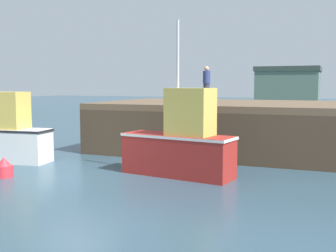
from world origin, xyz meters
TOP-DOWN VIEW (x-y plane):
  - ground at (0.00, 0.00)m, footprint 120.00×160.00m
  - pier at (3.04, 6.30)m, footprint 10.55×6.84m
  - fishing_boat_near_right at (3.06, 1.23)m, footprint 3.73×1.66m
  - dockworker at (1.91, 7.72)m, footprint 0.34×0.34m
  - warehouse at (2.58, 35.48)m, footprint 6.53×5.47m
  - mooring_buoy_foreground at (-1.94, -0.99)m, footprint 0.54×0.54m

SIDE VIEW (x-z plane):
  - ground at x=0.00m, z-range -0.10..0.00m
  - mooring_buoy_foreground at x=-1.94m, z-range -0.03..0.60m
  - fishing_boat_near_right at x=3.06m, z-range -1.37..3.44m
  - pier at x=3.04m, z-range 0.65..2.74m
  - warehouse at x=2.58m, z-range 0.02..4.73m
  - dockworker at x=1.91m, z-range 2.09..3.69m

